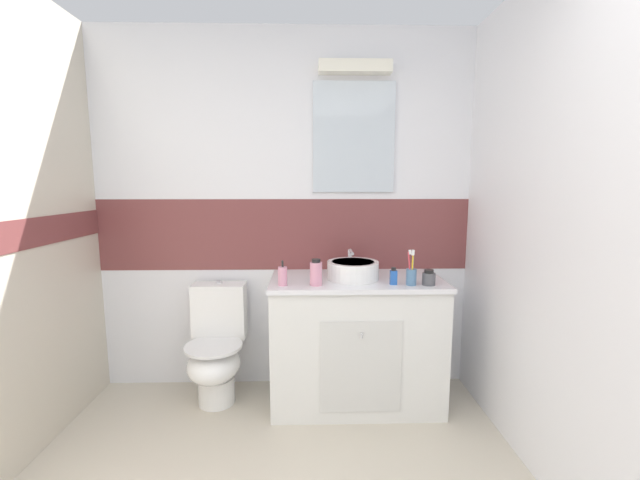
{
  "coord_description": "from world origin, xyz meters",
  "views": [
    {
      "loc": [
        0.18,
        -0.4,
        1.46
      ],
      "look_at": [
        0.24,
        1.82,
        1.14
      ],
      "focal_mm": 22.4,
      "sensor_mm": 36.0,
      "label": 1
    }
  ],
  "objects_px": {
    "perfume_flask_small": "(393,276)",
    "hair_gel_jar": "(429,278)",
    "soap_dispenser": "(283,276)",
    "toilet": "(216,348)",
    "mouthwash_bottle": "(316,273)",
    "sink_basin": "(353,269)",
    "toothbrush_cup": "(411,275)"
  },
  "relations": [
    {
      "from": "sink_basin",
      "to": "toothbrush_cup",
      "type": "distance_m",
      "value": 0.38
    },
    {
      "from": "mouthwash_bottle",
      "to": "toilet",
      "type": "bearing_deg",
      "value": 162.32
    },
    {
      "from": "sink_basin",
      "to": "soap_dispenser",
      "type": "height_order",
      "value": "sink_basin"
    },
    {
      "from": "sink_basin",
      "to": "perfume_flask_small",
      "type": "bearing_deg",
      "value": -34.61
    },
    {
      "from": "soap_dispenser",
      "to": "hair_gel_jar",
      "type": "xyz_separation_m",
      "value": [
        0.88,
        -0.01,
        -0.02
      ]
    },
    {
      "from": "soap_dispenser",
      "to": "mouthwash_bottle",
      "type": "distance_m",
      "value": 0.2
    },
    {
      "from": "toilet",
      "to": "soap_dispenser",
      "type": "bearing_deg",
      "value": -24.47
    },
    {
      "from": "toothbrush_cup",
      "to": "mouthwash_bottle",
      "type": "xyz_separation_m",
      "value": [
        -0.58,
        0.01,
        0.01
      ]
    },
    {
      "from": "sink_basin",
      "to": "toilet",
      "type": "xyz_separation_m",
      "value": [
        -0.9,
        0.05,
        -0.54
      ]
    },
    {
      "from": "hair_gel_jar",
      "to": "mouthwash_bottle",
      "type": "relative_size",
      "value": 0.58
    },
    {
      "from": "toilet",
      "to": "hair_gel_jar",
      "type": "height_order",
      "value": "hair_gel_jar"
    },
    {
      "from": "hair_gel_jar",
      "to": "soap_dispenser",
      "type": "bearing_deg",
      "value": 179.26
    },
    {
      "from": "soap_dispenser",
      "to": "mouthwash_bottle",
      "type": "relative_size",
      "value": 0.96
    },
    {
      "from": "sink_basin",
      "to": "mouthwash_bottle",
      "type": "xyz_separation_m",
      "value": [
        -0.24,
        -0.16,
        0.02
      ]
    },
    {
      "from": "toothbrush_cup",
      "to": "mouthwash_bottle",
      "type": "bearing_deg",
      "value": 179.02
    },
    {
      "from": "perfume_flask_small",
      "to": "hair_gel_jar",
      "type": "xyz_separation_m",
      "value": [
        0.21,
        -0.01,
        -0.01
      ]
    },
    {
      "from": "soap_dispenser",
      "to": "perfume_flask_small",
      "type": "xyz_separation_m",
      "value": [
        0.67,
        0.0,
        -0.01
      ]
    },
    {
      "from": "toilet",
      "to": "mouthwash_bottle",
      "type": "relative_size",
      "value": 4.92
    },
    {
      "from": "toilet",
      "to": "soap_dispenser",
      "type": "xyz_separation_m",
      "value": [
        0.46,
        -0.21,
        0.54
      ]
    },
    {
      "from": "soap_dispenser",
      "to": "toilet",
      "type": "bearing_deg",
      "value": 155.53
    },
    {
      "from": "toothbrush_cup",
      "to": "soap_dispenser",
      "type": "height_order",
      "value": "toothbrush_cup"
    },
    {
      "from": "perfume_flask_small",
      "to": "hair_gel_jar",
      "type": "distance_m",
      "value": 0.21
    },
    {
      "from": "sink_basin",
      "to": "toilet",
      "type": "distance_m",
      "value": 1.06
    },
    {
      "from": "toothbrush_cup",
      "to": "mouthwash_bottle",
      "type": "height_order",
      "value": "toothbrush_cup"
    },
    {
      "from": "sink_basin",
      "to": "toilet",
      "type": "relative_size",
      "value": 0.47
    },
    {
      "from": "toilet",
      "to": "mouthwash_bottle",
      "type": "bearing_deg",
      "value": -17.68
    },
    {
      "from": "soap_dispenser",
      "to": "perfume_flask_small",
      "type": "distance_m",
      "value": 0.67
    },
    {
      "from": "sink_basin",
      "to": "perfume_flask_small",
      "type": "relative_size",
      "value": 3.52
    },
    {
      "from": "soap_dispenser",
      "to": "toothbrush_cup",
      "type": "bearing_deg",
      "value": -0.79
    },
    {
      "from": "perfume_flask_small",
      "to": "soap_dispenser",
      "type": "bearing_deg",
      "value": -179.74
    },
    {
      "from": "sink_basin",
      "to": "mouthwash_bottle",
      "type": "distance_m",
      "value": 0.29
    },
    {
      "from": "perfume_flask_small",
      "to": "toothbrush_cup",
      "type": "bearing_deg",
      "value": -7.39
    }
  ]
}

